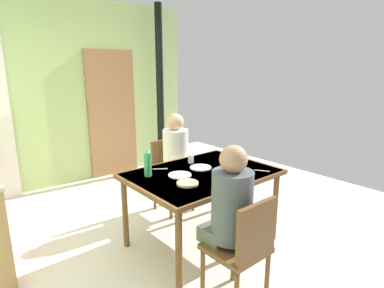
{
  "coord_description": "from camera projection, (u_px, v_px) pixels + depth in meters",
  "views": [
    {
      "loc": [
        -1.6,
        -2.3,
        1.75
      ],
      "look_at": [
        0.33,
        -0.01,
        1.0
      ],
      "focal_mm": 29.4,
      "sensor_mm": 36.0,
      "label": 1
    }
  ],
  "objects": [
    {
      "name": "bread_plate_sliced",
      "position": [
        188.0,
        183.0,
        2.72
      ],
      "size": [
        0.19,
        0.19,
        0.02
      ],
      "primitive_type": "cylinder",
      "color": "#DBB77A",
      "rests_on": "dining_table"
    },
    {
      "name": "cutlery_fork_far",
      "position": [
        262.0,
        171.0,
        3.07
      ],
      "size": [
        0.09,
        0.14,
        0.0
      ],
      "primitive_type": "cube",
      "rotation": [
        0.0,
        0.0,
        5.25
      ],
      "color": "silver",
      "rests_on": "dining_table"
    },
    {
      "name": "ground_plane",
      "position": [
        166.0,
        247.0,
        3.13
      ],
      "size": [
        6.38,
        6.38,
        0.0
      ],
      "primitive_type": "plane",
      "color": "silver"
    },
    {
      "name": "chair_far_diner",
      "position": [
        170.0,
        170.0,
        3.88
      ],
      "size": [
        0.4,
        0.4,
        0.87
      ],
      "rotation": [
        0.0,
        0.0,
        3.14
      ],
      "color": "brown",
      "rests_on": "ground_plane"
    },
    {
      "name": "person_far_diner",
      "position": [
        176.0,
        150.0,
        3.71
      ],
      "size": [
        0.3,
        0.37,
        0.77
      ],
      "rotation": [
        0.0,
        0.0,
        3.14
      ],
      "color": "white",
      "rests_on": "ground_plane"
    },
    {
      "name": "water_bottle_green_near",
      "position": [
        148.0,
        163.0,
        2.9
      ],
      "size": [
        0.07,
        0.07,
        0.26
      ],
      "color": "#349B5C",
      "rests_on": "dining_table"
    },
    {
      "name": "dinner_plate_near_left",
      "position": [
        201.0,
        168.0,
        3.15
      ],
      "size": [
        0.22,
        0.22,
        0.01
      ],
      "primitive_type": "cylinder",
      "color": "white",
      "rests_on": "dining_table"
    },
    {
      "name": "serving_bowl_center",
      "position": [
        235.0,
        176.0,
        2.83
      ],
      "size": [
        0.17,
        0.17,
        0.05
      ],
      "primitive_type": "cylinder",
      "color": "silver",
      "rests_on": "dining_table"
    },
    {
      "name": "dining_table",
      "position": [
        202.0,
        179.0,
        3.05
      ],
      "size": [
        1.38,
        1.0,
        0.75
      ],
      "color": "brown",
      "rests_on": "ground_plane"
    },
    {
      "name": "door_wooden",
      "position": [
        112.0,
        114.0,
        5.06
      ],
      "size": [
        0.8,
        0.05,
        2.0
      ],
      "primitive_type": "cube",
      "color": "#9B6A44",
      "rests_on": "ground_plane"
    },
    {
      "name": "cutlery_fork_near",
      "position": [
        221.0,
        159.0,
        3.46
      ],
      "size": [
        0.1,
        0.13,
        0.0
      ],
      "primitive_type": "cube",
      "rotation": [
        0.0,
        0.0,
        0.97
      ],
      "color": "silver",
      "rests_on": "dining_table"
    },
    {
      "name": "stove_pipe_column",
      "position": [
        160.0,
        90.0,
        5.24
      ],
      "size": [
        0.12,
        0.12,
        2.72
      ],
      "primitive_type": "cylinder",
      "color": "black",
      "rests_on": "ground_plane"
    },
    {
      "name": "drinking_glass_by_far_diner",
      "position": [
        191.0,
        159.0,
        3.31
      ],
      "size": [
        0.06,
        0.06,
        0.09
      ],
      "primitive_type": "cylinder",
      "color": "silver",
      "rests_on": "dining_table"
    },
    {
      "name": "wall_back",
      "position": [
        67.0,
        93.0,
        4.63
      ],
      "size": [
        4.01,
        0.1,
        2.72
      ],
      "primitive_type": "cube",
      "color": "#ADC879",
      "rests_on": "ground_plane"
    },
    {
      "name": "cutlery_knife_far",
      "position": [
        160.0,
        169.0,
        3.12
      ],
      "size": [
        0.13,
        0.1,
        0.0
      ],
      "primitive_type": "cube",
      "rotation": [
        0.0,
        0.0,
        2.54
      ],
      "color": "silver",
      "rests_on": "dining_table"
    },
    {
      "name": "cutlery_knife_near",
      "position": [
        229.0,
        169.0,
        3.13
      ],
      "size": [
        0.15,
        0.07,
        0.0
      ],
      "primitive_type": "cube",
      "rotation": [
        0.0,
        0.0,
        2.8
      ],
      "color": "silver",
      "rests_on": "dining_table"
    },
    {
      "name": "chair_near_diner",
      "position": [
        243.0,
        246.0,
        2.24
      ],
      "size": [
        0.4,
        0.4,
        0.87
      ],
      "color": "brown",
      "rests_on": "ground_plane"
    },
    {
      "name": "person_near_diner",
      "position": [
        231.0,
        204.0,
        2.27
      ],
      "size": [
        0.3,
        0.37,
        0.77
      ],
      "color": "#545A50",
      "rests_on": "ground_plane"
    },
    {
      "name": "dinner_plate_near_right",
      "position": [
        180.0,
        175.0,
        2.93
      ],
      "size": [
        0.22,
        0.22,
        0.01
      ],
      "primitive_type": "cylinder",
      "color": "white",
      "rests_on": "dining_table"
    },
    {
      "name": "drinking_glass_by_near_diner",
      "position": [
        241.0,
        157.0,
        3.4
      ],
      "size": [
        0.06,
        0.06,
        0.09
      ],
      "primitive_type": "cylinder",
      "color": "silver",
      "rests_on": "dining_table"
    }
  ]
}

